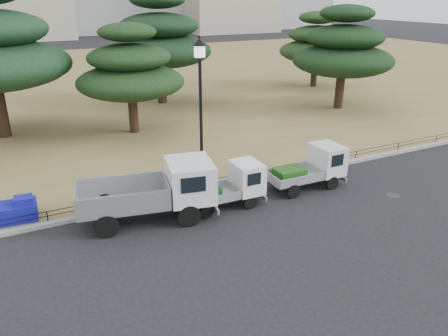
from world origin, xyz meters
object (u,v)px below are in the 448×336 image
truck_large (155,189)px  truck_kei_front (229,186)px  street_lamp (200,91)px  tarp_pile (18,210)px  truck_kei_rear (311,168)px

truck_large → truck_kei_front: size_ratio=1.62×
truck_kei_front → truck_large: bearing=176.9°
street_lamp → tarp_pile: street_lamp is taller
street_lamp → tarp_pile: 8.32m
truck_kei_front → street_lamp: street_lamp is taller
truck_kei_front → street_lamp: size_ratio=0.52×
truck_kei_front → tarp_pile: truck_kei_front is taller
truck_large → street_lamp: bearing=40.9°
street_lamp → truck_large: bearing=-149.7°
truck_large → tarp_pile: truck_large is taller
truck_large → street_lamp: 4.39m
truck_large → truck_kei_rear: truck_large is taller
street_lamp → tarp_pile: bearing=176.3°
truck_kei_front → tarp_pile: 8.07m
truck_kei_rear → tarp_pile: size_ratio=2.39×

